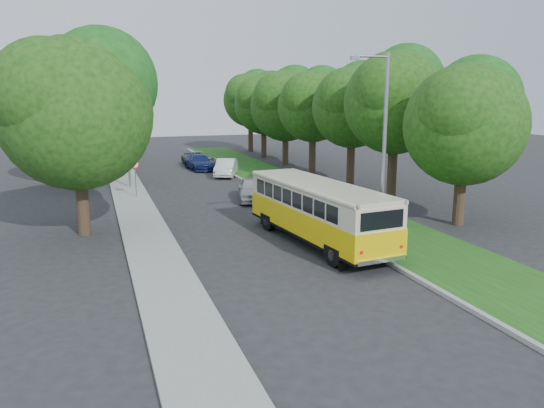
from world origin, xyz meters
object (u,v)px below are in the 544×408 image
object	(u,v)px
lamppost_far	(125,128)
car_white	(226,168)
lamppost_near	(382,146)
car_silver	(252,189)
car_grey	(199,159)
vintage_bus	(318,213)
car_blue	(199,162)

from	to	relation	value
lamppost_far	car_white	xyz separation A→B (m)	(7.70, 3.15, -3.43)
lamppost_near	car_silver	bearing A→B (deg)	99.73
car_silver	car_grey	distance (m)	16.78
lamppost_near	vintage_bus	distance (m)	3.99
car_blue	car_grey	world-z (taller)	car_blue
car_grey	vintage_bus	bearing A→B (deg)	-100.49
car_white	vintage_bus	bearing A→B (deg)	-71.54
lamppost_near	car_silver	world-z (taller)	lamppost_near
car_white	lamppost_near	bearing A→B (deg)	-65.92
lamppost_near	car_white	xyz separation A→B (m)	(-1.21, 21.65, -3.69)
vintage_bus	car_blue	distance (m)	24.33
car_blue	car_grey	size ratio (longest dim) A/B	1.01
lamppost_near	car_blue	size ratio (longest dim) A/B	1.81
vintage_bus	car_white	world-z (taller)	vintage_bus
lamppost_far	vintage_bus	bearing A→B (deg)	-67.88
lamppost_far	car_grey	xyz separation A→B (m)	(6.89, 10.00, -3.50)
lamppost_near	car_blue	xyz separation A→B (m)	(-2.49, 25.96, -3.73)
car_white	car_grey	size ratio (longest dim) A/B	0.94
car_grey	car_white	bearing A→B (deg)	-93.65
lamppost_near	lamppost_far	xyz separation A→B (m)	(-8.91, 18.50, -0.25)
car_blue	car_grey	bearing A→B (deg)	74.79
vintage_bus	lamppost_far	bearing A→B (deg)	105.86
lamppost_far	lamppost_near	bearing A→B (deg)	-64.29
vintage_bus	lamppost_near	bearing A→B (deg)	-44.95
lamppost_near	lamppost_far	bearing A→B (deg)	115.71
car_white	car_blue	bearing A→B (deg)	127.50
lamppost_near	car_grey	world-z (taller)	lamppost_near
car_silver	car_grey	size ratio (longest dim) A/B	0.94
lamppost_far	car_white	bearing A→B (deg)	22.23
lamppost_near	vintage_bus	world-z (taller)	lamppost_near
lamppost_far	car_blue	size ratio (longest dim) A/B	1.70
car_blue	car_grey	xyz separation A→B (m)	(0.47, 2.54, -0.03)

